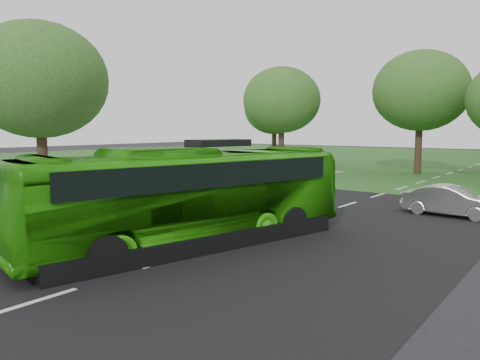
{
  "coord_description": "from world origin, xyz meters",
  "views": [
    {
      "loc": [
        9.42,
        -11.07,
        3.75
      ],
      "look_at": [
        -2.19,
        4.22,
        1.6
      ],
      "focal_mm": 35.0,
      "sensor_mm": 36.0,
      "label": 1
    }
  ],
  "objects": [
    {
      "name": "street_surfaces",
      "position": [
        -0.38,
        22.75,
        0.03
      ],
      "size": [
        120.0,
        120.0,
        0.15
      ],
      "color": "black",
      "rests_on": "ground"
    },
    {
      "name": "bus",
      "position": [
        -0.78,
        -0.27,
        1.57
      ],
      "size": [
        5.28,
        11.59,
        3.14
      ],
      "primitive_type": "imported",
      "rotation": [
        0.0,
        0.0,
        -0.24
      ],
      "color": "#28920D",
      "rests_on": "ground"
    },
    {
      "name": "tree_park_f",
      "position": [
        -17.51,
        30.35,
        5.74
      ],
      "size": [
        6.33,
        6.33,
        8.45
      ],
      "color": "black",
      "rests_on": "ground"
    },
    {
      "name": "tree_park_b",
      "position": [
        -1.98,
        27.86,
        6.68
      ],
      "size": [
        7.55,
        7.55,
        9.9
      ],
      "color": "black",
      "rests_on": "ground"
    },
    {
      "name": "tree_side_near",
      "position": [
        -12.71,
        1.63,
        6.08
      ],
      "size": [
        6.74,
        6.74,
        8.96
      ],
      "color": "black",
      "rests_on": "ground"
    },
    {
      "name": "ground",
      "position": [
        0.0,
        0.0,
        0.0
      ],
      "size": [
        160.0,
        160.0,
        0.0
      ],
      "primitive_type": "plane",
      "color": "black",
      "rests_on": "ground"
    },
    {
      "name": "sedan",
      "position": [
        4.72,
        10.0,
        0.65
      ],
      "size": [
        4.07,
        1.7,
        1.31
      ],
      "primitive_type": "imported",
      "rotation": [
        0.0,
        0.0,
        1.49
      ],
      "color": "#B5B4B9",
      "rests_on": "ground"
    },
    {
      "name": "tree_park_a",
      "position": [
        -12.91,
        24.43,
        6.17
      ],
      "size": [
        6.84,
        6.84,
        9.09
      ],
      "color": "black",
      "rests_on": "ground"
    }
  ]
}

